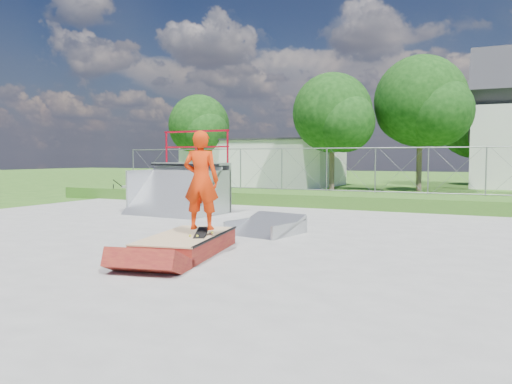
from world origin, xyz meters
TOP-DOWN VIEW (x-y plane):
  - ground at (0.00, 0.00)m, footprint 120.00×120.00m
  - concrete_pad at (0.00, 0.00)m, footprint 20.00×16.00m
  - grass_berm at (0.00, 9.50)m, footprint 24.00×3.00m
  - grind_box at (0.74, -1.20)m, footprint 1.72×2.78m
  - quarter_pipe at (-3.33, 4.42)m, footprint 2.99×2.58m
  - flat_bank_ramp at (1.16, 1.67)m, footprint 1.75×1.83m
  - skateboard at (1.03, -1.13)m, footprint 0.51×0.82m
  - skater at (1.03, -1.13)m, footprint 0.79×0.60m
  - concrete_stairs at (-8.50, 8.70)m, footprint 1.50×1.60m
  - chain_link_fence at (0.00, 10.50)m, footprint 20.00×0.06m
  - utility_building_flat at (-8.00, 22.00)m, footprint 10.00×6.00m
  - tree_left_near at (-1.75, 17.83)m, footprint 4.76×4.48m
  - tree_center at (2.78, 19.81)m, footprint 5.44×5.12m
  - tree_left_far at (-11.77, 19.85)m, footprint 4.42×4.16m
  - tree_back_mid at (5.21, 27.86)m, footprint 4.08×3.84m

SIDE VIEW (x-z plane):
  - ground at x=0.00m, z-range 0.00..0.00m
  - concrete_pad at x=0.00m, z-range 0.00..0.04m
  - grind_box at x=0.74m, z-range 0.00..0.38m
  - flat_bank_ramp at x=1.16m, z-range 0.00..0.45m
  - grass_berm at x=0.00m, z-range 0.00..0.50m
  - concrete_stairs at x=-8.50m, z-range 0.00..0.80m
  - skateboard at x=1.03m, z-range 0.36..0.49m
  - skater at x=1.03m, z-range 0.43..2.36m
  - chain_link_fence at x=0.00m, z-range 0.50..2.30m
  - quarter_pipe at x=-3.33m, z-range 0.00..2.84m
  - utility_building_flat at x=-8.00m, z-range 0.00..3.00m
  - tree_back_mid at x=5.21m, z-range 0.78..6.48m
  - tree_left_far at x=-11.77m, z-range 0.85..7.02m
  - tree_left_near at x=-1.75m, z-range 0.91..7.56m
  - tree_center at x=2.78m, z-range 1.05..8.65m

